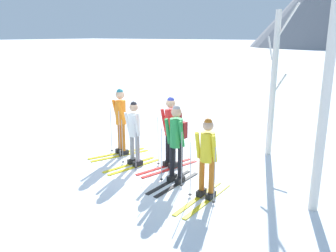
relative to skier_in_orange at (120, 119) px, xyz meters
name	(u,v)px	position (x,y,z in m)	size (l,w,h in m)	color
ground_plane	(156,169)	(1.41, -0.36, -1.01)	(400.00, 400.00, 0.00)	white
skier_in_orange	(120,119)	(0.00, 0.00, 0.00)	(0.97, 1.66, 1.82)	yellow
skier_in_white	(134,131)	(0.82, -0.46, -0.13)	(0.69, 1.60, 1.64)	yellow
skier_in_red	(171,128)	(1.65, -0.06, -0.01)	(0.81, 1.74, 1.77)	red
skier_in_green	(177,139)	(2.23, -0.76, -0.02)	(0.61, 1.60, 1.76)	black
skier_in_yellow	(207,156)	(3.14, -1.10, -0.12)	(0.61, 1.81, 1.65)	yellow
birch_tree_tall	(274,82)	(3.38, 2.23, 0.97)	(1.05, 1.07, 3.95)	silver
birch_tree_slender	(327,78)	(5.06, -0.44, 1.47)	(0.69, 1.35, 4.85)	silver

